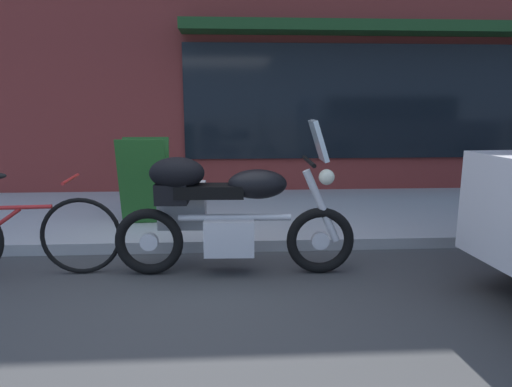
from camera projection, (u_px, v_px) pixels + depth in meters
name	position (u px, v px, depth m)	size (l,w,h in m)	color
ground_plane	(189.00, 298.00, 3.51)	(80.00, 80.00, 0.00)	#3B3B3B
touring_motorcycle	(220.00, 209.00, 3.94)	(2.15, 0.71, 1.38)	black
parked_bicycle	(21.00, 235.00, 3.89)	(1.71, 0.48, 0.94)	black
sandwich_board_sign	(145.00, 181.00, 5.22)	(0.55, 0.43, 1.00)	#1E511E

